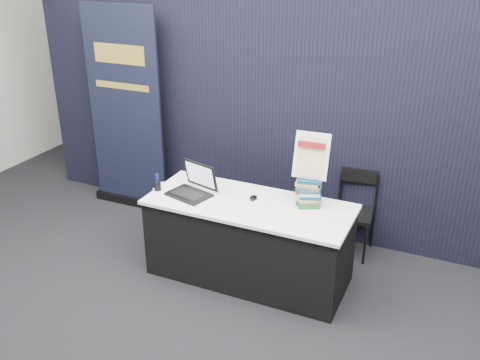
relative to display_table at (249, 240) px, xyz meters
name	(u,v)px	position (x,y,z in m)	size (l,w,h in m)	color
floor	(222,310)	(0.00, -0.55, -0.38)	(8.00, 8.00, 0.00)	black
wall_back	(354,30)	(0.00, 3.45, 1.37)	(8.00, 0.02, 3.50)	#ADABA3
drape_partition	(292,120)	(0.00, 1.05, 0.82)	(6.00, 0.08, 2.40)	black
display_table	(249,240)	(0.00, 0.00, 0.00)	(1.80, 0.75, 0.75)	black
laptop	(191,187)	(-0.55, -0.04, 0.44)	(0.42, 0.38, 0.28)	black
mouse	(253,198)	(0.00, 0.08, 0.39)	(0.06, 0.10, 0.03)	black
brochure_left	(173,188)	(-0.77, -0.01, 0.38)	(0.32, 0.23, 0.00)	silver
brochure_mid	(174,190)	(-0.73, -0.04, 0.38)	(0.33, 0.23, 0.00)	white
brochure_right	(210,204)	(-0.30, -0.16, 0.38)	(0.29, 0.21, 0.00)	silver
pen_cup	(158,186)	(-0.86, -0.11, 0.41)	(0.06, 0.06, 0.08)	black
book_stack_tall	(308,191)	(0.46, 0.20, 0.49)	(0.22, 0.18, 0.24)	navy
book_stack_short	(309,197)	(0.48, 0.17, 0.45)	(0.22, 0.20, 0.16)	#1A6121
info_sign	(311,156)	(0.46, 0.23, 0.80)	(0.30, 0.15, 0.40)	black
pullup_banner	(126,122)	(-1.83, 0.80, 0.62)	(0.96, 0.11, 2.26)	black
stacking_chair	(354,209)	(0.74, 0.85, 0.08)	(0.41, 0.41, 0.82)	black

